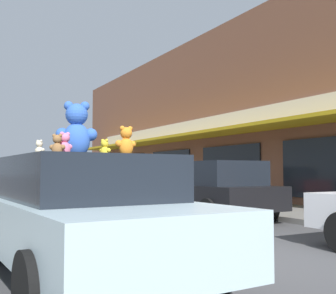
{
  "coord_description": "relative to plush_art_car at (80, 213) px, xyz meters",
  "views": [
    {
      "loc": [
        -4.02,
        -4.83,
        1.29
      ],
      "look_at": [
        -0.32,
        1.85,
        1.73
      ],
      "focal_mm": 45.0,
      "sensor_mm": 36.0,
      "label": 1
    }
  ],
  "objects": [
    {
      "name": "plush_art_car",
      "position": [
        0.0,
        0.0,
        0.0
      ],
      "size": [
        2.16,
        4.71,
        1.47
      ],
      "rotation": [
        0.0,
        0.0,
        0.04
      ],
      "color": "#ADC6D1",
      "rests_on": "ground_plane"
    },
    {
      "name": "ground_plane",
      "position": [
        2.46,
        -0.22,
        -0.78
      ],
      "size": [
        260.0,
        260.0,
        0.0
      ],
      "primitive_type": "plane",
      "color": "#424244"
    },
    {
      "name": "teddy_bear_cream",
      "position": [
        -0.42,
        0.37,
        0.79
      ],
      "size": [
        0.13,
        0.17,
        0.22
      ],
      "rotation": [
        0.0,
        0.0,
        2.03
      ],
      "color": "beige",
      "rests_on": "plush_art_car"
    },
    {
      "name": "teddy_bear_red",
      "position": [
        -0.02,
        0.77,
        0.82
      ],
      "size": [
        0.21,
        0.15,
        0.28
      ],
      "rotation": [
        0.0,
        0.0,
        2.77
      ],
      "color": "red",
      "rests_on": "plush_art_car"
    },
    {
      "name": "teddy_bear_giant",
      "position": [
        0.07,
        0.42,
        1.05
      ],
      "size": [
        0.57,
        0.41,
        0.76
      ],
      "rotation": [
        0.0,
        0.0,
        2.78
      ],
      "color": "blue",
      "rests_on": "plush_art_car"
    },
    {
      "name": "teddy_bear_brown",
      "position": [
        -0.27,
        0.05,
        0.82
      ],
      "size": [
        0.2,
        0.18,
        0.28
      ],
      "rotation": [
        0.0,
        0.0,
        2.49
      ],
      "color": "olive",
      "rests_on": "plush_art_car"
    },
    {
      "name": "teddy_bear_pink",
      "position": [
        -0.15,
        0.14,
        0.84
      ],
      "size": [
        0.24,
        0.17,
        0.31
      ],
      "rotation": [
        0.0,
        0.0,
        3.49
      ],
      "color": "pink",
      "rests_on": "plush_art_car"
    },
    {
      "name": "teddy_bear_orange",
      "position": [
        0.45,
        -0.36,
        0.86
      ],
      "size": [
        0.27,
        0.17,
        0.37
      ],
      "rotation": [
        0.0,
        0.0,
        3.21
      ],
      "color": "orange",
      "rests_on": "plush_art_car"
    },
    {
      "name": "parked_car_far_center",
      "position": [
        5.08,
        4.62,
        0.07
      ],
      "size": [
        2.05,
        4.34,
        1.56
      ],
      "color": "black",
      "rests_on": "ground_plane"
    },
    {
      "name": "teddy_bear_yellow",
      "position": [
        0.49,
        0.48,
        0.82
      ],
      "size": [
        0.15,
        0.21,
        0.27
      ],
      "rotation": [
        0.0,
        0.0,
        1.99
      ],
      "color": "yellow",
      "rests_on": "plush_art_car"
    },
    {
      "name": "parked_car_far_right",
      "position": [
        5.08,
        10.53,
        0.04
      ],
      "size": [
        2.01,
        4.18,
        1.51
      ],
      "color": "maroon",
      "rests_on": "ground_plane"
    }
  ]
}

